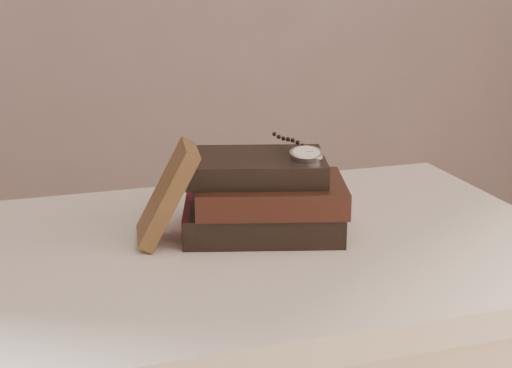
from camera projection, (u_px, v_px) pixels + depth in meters
name	position (u px, v px, depth m)	size (l,w,h in m)	color
table	(222.00, 303.00, 1.12)	(1.00, 0.60, 0.75)	beige
book_stack	(263.00, 197.00, 1.12)	(0.26, 0.22, 0.11)	black
journal	(167.00, 194.00, 1.08)	(0.02, 0.09, 0.15)	#3E2B17
pocket_watch	(305.00, 153.00, 1.09)	(0.06, 0.15, 0.02)	silver
eyeglasses	(209.00, 176.00, 1.19)	(0.12, 0.13, 0.05)	silver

